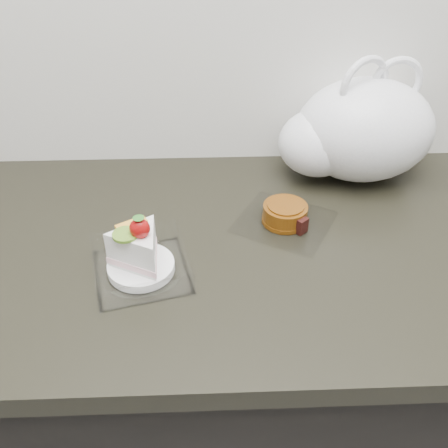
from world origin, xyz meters
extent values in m
cube|color=black|center=(0.00, 1.69, 0.43)|extent=(2.00, 0.60, 0.86)
cube|color=black|center=(0.00, 1.69, 0.88)|extent=(2.04, 0.64, 0.04)
cube|color=white|center=(-0.20, 1.61, 0.90)|extent=(0.18, 0.18, 0.00)
cylinder|color=white|center=(-0.20, 1.61, 0.91)|extent=(0.11, 0.11, 0.02)
ellipsoid|color=#A90E0B|center=(-0.19, 1.60, 1.00)|extent=(0.03, 0.03, 0.03)
cone|color=#2D7223|center=(-0.19, 1.60, 1.02)|extent=(0.02, 0.02, 0.01)
cylinder|color=olive|center=(-0.21, 1.60, 0.99)|extent=(0.04, 0.04, 0.01)
cube|color=gold|center=(-0.21, 1.63, 0.99)|extent=(0.05, 0.04, 0.01)
cube|color=white|center=(0.07, 1.74, 0.90)|extent=(0.22, 0.22, 0.00)
cylinder|color=#69380C|center=(0.07, 1.74, 0.92)|extent=(0.11, 0.11, 0.04)
cylinder|color=#69380C|center=(0.07, 1.74, 0.91)|extent=(0.11, 0.11, 0.01)
cylinder|color=#69380C|center=(0.07, 1.74, 0.94)|extent=(0.09, 0.09, 0.00)
cube|color=black|center=(0.09, 1.71, 0.92)|extent=(0.03, 0.03, 0.03)
ellipsoid|color=white|center=(0.25, 1.91, 1.01)|extent=(0.34, 0.30, 0.21)
ellipsoid|color=white|center=(0.15, 1.90, 0.98)|extent=(0.20, 0.19, 0.14)
torus|color=white|center=(0.23, 1.91, 1.11)|extent=(0.11, 0.07, 0.12)
torus|color=white|center=(0.30, 1.93, 1.10)|extent=(0.11, 0.02, 0.11)
camera|label=1|loc=(-0.08, 0.98, 1.47)|focal=40.00mm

